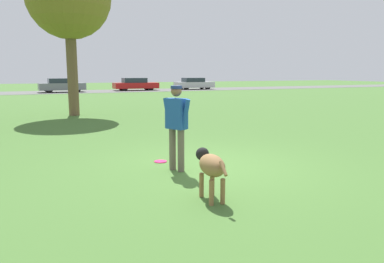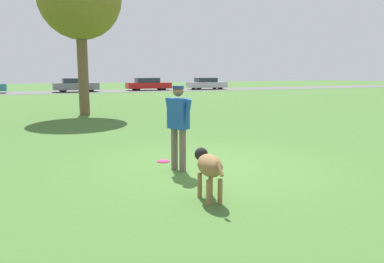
# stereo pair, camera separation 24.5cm
# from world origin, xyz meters

# --- Properties ---
(ground_plane) EXTENTS (120.00, 120.00, 0.00)m
(ground_plane) POSITION_xyz_m (0.00, 0.00, 0.00)
(ground_plane) COLOR #426B2D
(far_road_strip) EXTENTS (120.00, 6.00, 0.01)m
(far_road_strip) POSITION_xyz_m (0.00, 30.61, 0.01)
(far_road_strip) COLOR #5B5B59
(far_road_strip) RESTS_ON ground_plane
(person) EXTENTS (0.38, 0.63, 1.63)m
(person) POSITION_xyz_m (-0.67, -0.06, 0.96)
(person) COLOR #665B4C
(person) RESTS_ON ground_plane
(dog) EXTENTS (0.37, 1.00, 0.73)m
(dog) POSITION_xyz_m (-0.82, -1.81, 0.51)
(dog) COLOR olive
(dog) RESTS_ON ground_plane
(frisbee) EXTENTS (0.27, 0.27, 0.02)m
(frisbee) POSITION_xyz_m (-0.74, 0.72, 0.01)
(frisbee) COLOR #E52366
(frisbee) RESTS_ON ground_plane
(parked_car_grey) EXTENTS (4.17, 1.99, 1.29)m
(parked_car_grey) POSITION_xyz_m (-0.22, 30.24, 0.65)
(parked_car_grey) COLOR slate
(parked_car_grey) RESTS_ON ground_plane
(parked_car_red) EXTENTS (4.49, 1.79, 1.27)m
(parked_car_red) POSITION_xyz_m (7.00, 30.93, 0.63)
(parked_car_red) COLOR red
(parked_car_red) RESTS_ON ground_plane
(parked_car_silver) EXTENTS (4.19, 1.92, 1.25)m
(parked_car_silver) POSITION_xyz_m (13.44, 30.66, 0.62)
(parked_car_silver) COLOR #B7B7BC
(parked_car_silver) RESTS_ON ground_plane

